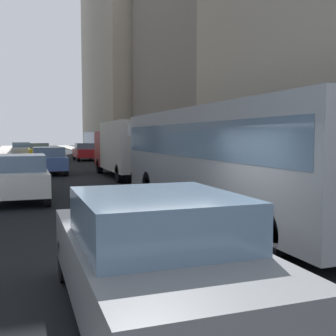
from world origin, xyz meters
name	(u,v)px	position (x,y,z in m)	size (l,w,h in m)	color
ground_plane	(52,159)	(0.00, 35.00, 0.00)	(120.00, 120.00, 0.00)	black
sidewalk_right	(109,157)	(5.70, 35.00, 0.07)	(2.40, 110.00, 0.15)	gray
building_right_mid	(209,43)	(11.90, 24.27, 9.83)	(8.18, 17.95, 19.68)	gray
building_right_far	(139,0)	(11.90, 45.30, 19.56)	(11.85, 22.49, 39.14)	#B2A893
transit_bus	(223,153)	(2.80, 3.75, 1.78)	(2.78, 11.53, 3.05)	#999EA3
car_white_van	(19,177)	(-2.80, 8.66, 0.83)	(1.93, 4.74, 1.62)	silver
car_grey_wagon	(153,257)	(-1.20, -2.30, 0.82)	(1.91, 4.51, 1.62)	slate
car_blue_hatchback	(49,160)	(-1.20, 18.81, 0.83)	(1.92, 4.60, 1.62)	#4C6BB7
car_red_coupe	(85,152)	(2.80, 31.82, 0.82)	(1.83, 4.08, 1.62)	red
car_yellow_taxi	(39,151)	(-1.20, 34.00, 0.82)	(1.82, 4.47, 1.62)	yellow
car_silver_sedan	(21,150)	(-2.80, 39.68, 0.83)	(1.88, 4.66, 1.62)	#B7BABF
box_truck	(127,147)	(2.80, 15.43, 1.67)	(2.30, 7.50, 3.05)	#A51919
dalmatian_dog	(253,245)	(0.84, -1.21, 0.51)	(0.22, 0.96, 0.72)	white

